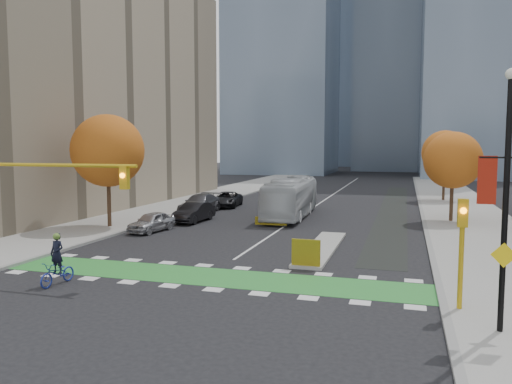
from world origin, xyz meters
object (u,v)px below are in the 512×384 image
Objects in this scene: tree_east_far at (445,153)px; traffic_signal_west at (30,188)px; banner_lamppost at (506,190)px; parked_car_d at (227,199)px; cyclist at (58,268)px; hazard_board at (306,253)px; parked_car_c at (200,204)px; bus at (291,198)px; parked_car_a at (152,222)px; tree_west at (108,151)px; traffic_signal_east at (462,237)px; tree_east_near at (453,160)px; parked_car_b at (194,212)px.

tree_east_far is 43.61m from traffic_signal_west.
banner_lamppost is 35.38m from parked_car_d.
hazard_board is at bearing 35.12° from cyclist.
banner_lamppost is at bearing 1.10° from cyclist.
parked_car_c reaches higher than hazard_board.
banner_lamppost is 27.02m from bus.
bus reaches higher than parked_car_a.
tree_west reaches higher than traffic_signal_east.
parked_car_d reaches higher than parked_car_a.
banner_lamppost is 24.64m from parked_car_a.
tree_west reaches higher than tree_east_far.
parked_car_d is at bearing 118.79° from hazard_board.
banner_lamppost is 31.84m from parked_car_c.
parked_car_a is at bearing -130.24° from bus.
tree_east_near is 30.08m from traffic_signal_west.
hazard_board is 0.62× the size of cyclist.
tree_east_near reaches higher than parked_car_a.
parked_car_c is at bearing 102.15° from cyclist.
parked_car_d is (0.71, 5.00, -0.10)m from parked_car_c.
parked_car_b is (-19.85, -21.44, -4.48)m from tree_east_far.
banner_lamppost is at bearing -5.86° from traffic_signal_west.
parked_car_b is at bearing 44.43° from tree_west.
tree_east_far is 33.98m from parked_car_a.
parked_car_b is at bearing 132.55° from hazard_board.
hazard_board is 0.18× the size of tree_east_far.
parked_car_b is at bearing -71.21° from parked_car_c.
bus is 8.33m from parked_car_b.
traffic_signal_east is at bearing 0.01° from traffic_signal_west.
traffic_signal_west reaches higher than cyclist.
bus is 2.23× the size of parked_car_d.
banner_lamppost reaches higher than tree_west.
tree_east_far is 1.45× the size of parked_car_d.
parked_car_b is (1.00, 5.00, 0.07)m from parked_car_a.
hazard_board is at bearing -104.12° from tree_east_far.
traffic_signal_west is (-20.43, -38.51, -1.21)m from tree_east_far.
tree_west is at bearing -106.92° from parked_car_c.
traffic_signal_west is 2.08× the size of traffic_signal_east.
tree_east_far is (8.50, 33.80, 4.44)m from hazard_board.
hazard_board is 0.17× the size of banner_lamppost.
banner_lamppost is at bearing -31.68° from tree_west.
tree_east_near is 29.80m from cyclist.
traffic_signal_east is at bearing 116.61° from banner_lamppost.
parked_car_b is (-1.68, 18.20, 0.01)m from cyclist.
parked_car_d is at bearing 75.70° from tree_west.
parked_car_c is 1.09× the size of parked_car_d.
parked_car_d is at bearing 99.29° from cyclist.
parked_car_b is at bearing -164.30° from tree_east_near.
banner_lamppost is at bearing -27.62° from parked_car_a.
bus is at bearing -128.46° from tree_east_far.
tree_west is 25.90m from traffic_signal_east.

